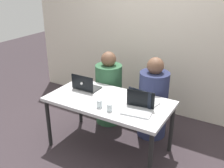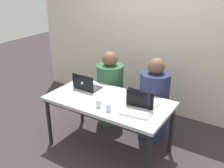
{
  "view_description": "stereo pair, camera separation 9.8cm",
  "coord_description": "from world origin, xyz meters",
  "views": [
    {
      "loc": [
        1.48,
        -2.46,
        2.15
      ],
      "look_at": [
        0.0,
        0.08,
        0.89
      ],
      "focal_mm": 42.0,
      "sensor_mm": 36.0,
      "label": 1
    },
    {
      "loc": [
        1.56,
        -2.41,
        2.15
      ],
      "look_at": [
        0.0,
        0.08,
        0.89
      ],
      "focal_mm": 42.0,
      "sensor_mm": 36.0,
      "label": 2
    }
  ],
  "objects": [
    {
      "name": "water_glass_right",
      "position": [
        0.15,
        -0.24,
        0.75
      ],
      "size": [
        0.06,
        0.06,
        0.09
      ],
      "color": "silver",
      "rests_on": "desk"
    },
    {
      "name": "water_glass_center",
      "position": [
        0.01,
        -0.22,
        0.75
      ],
      "size": [
        0.07,
        0.07,
        0.09
      ],
      "color": "silver",
      "rests_on": "desk"
    },
    {
      "name": "person_on_right",
      "position": [
        0.35,
        0.59,
        0.51
      ],
      "size": [
        0.41,
        0.41,
        1.14
      ],
      "rotation": [
        0.0,
        0.0,
        3.11
      ],
      "color": "navy",
      "rests_on": "ground"
    },
    {
      "name": "laptop_back_right",
      "position": [
        0.41,
        0.09,
        0.76
      ],
      "size": [
        0.34,
        0.27,
        0.22
      ],
      "rotation": [
        0.0,
        0.0,
        2.99
      ],
      "color": "silver",
      "rests_on": "desk"
    },
    {
      "name": "back_wall",
      "position": [
        0.0,
        1.36,
        1.3
      ],
      "size": [
        4.5,
        0.1,
        2.59
      ],
      "primitive_type": "cube",
      "color": "beige",
      "rests_on": "ground"
    },
    {
      "name": "person_on_left",
      "position": [
        -0.35,
        0.59,
        0.5
      ],
      "size": [
        0.44,
        0.44,
        1.12
      ],
      "rotation": [
        0.0,
        0.0,
        3.01
      ],
      "color": "#30603E",
      "rests_on": "ground"
    },
    {
      "name": "ground_plane",
      "position": [
        0.0,
        0.0,
        0.0
      ],
      "size": [
        12.0,
        12.0,
        0.0
      ],
      "primitive_type": "plane",
      "color": "#362C31"
    },
    {
      "name": "laptop_front_right",
      "position": [
        0.43,
        -0.08,
        0.76
      ],
      "size": [
        0.35,
        0.27,
        0.22
      ],
      "rotation": [
        0.0,
        0.0,
        0.13
      ],
      "color": "silver",
      "rests_on": "desk"
    },
    {
      "name": "desk",
      "position": [
        0.0,
        0.0,
        0.65
      ],
      "size": [
        1.52,
        0.78,
        0.71
      ],
      "color": "silver",
      "rests_on": "ground"
    },
    {
      "name": "laptop_back_left",
      "position": [
        -0.42,
        0.11,
        0.76
      ],
      "size": [
        0.33,
        0.25,
        0.22
      ],
      "rotation": [
        0.0,
        0.0,
        3.15
      ],
      "color": "#38393A",
      "rests_on": "desk"
    }
  ]
}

